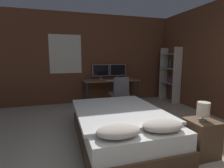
% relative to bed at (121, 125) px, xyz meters
% --- Properties ---
extents(wall_back, '(12.00, 0.08, 2.70)m').
position_rel_bed_xyz_m(wall_back, '(0.37, 2.76, 1.09)').
color(wall_back, brown).
rests_on(wall_back, ground_plane).
extents(bed, '(1.43, 2.08, 0.59)m').
position_rel_bed_xyz_m(bed, '(0.00, 0.00, 0.00)').
color(bed, brown).
rests_on(bed, ground_plane).
extents(nightstand, '(0.39, 0.39, 0.52)m').
position_rel_bed_xyz_m(nightstand, '(0.95, -0.77, 0.00)').
color(nightstand, brown).
rests_on(nightstand, ground_plane).
extents(bedside_lamp, '(0.17, 0.17, 0.26)m').
position_rel_bed_xyz_m(bedside_lamp, '(0.95, -0.77, 0.42)').
color(bedside_lamp, gray).
rests_on(bedside_lamp, nightstand).
extents(desk, '(1.67, 0.58, 0.72)m').
position_rel_bed_xyz_m(desk, '(0.54, 2.40, 0.38)').
color(desk, '#846042').
rests_on(desk, ground_plane).
extents(monitor_left, '(0.52, 0.16, 0.46)m').
position_rel_bed_xyz_m(monitor_left, '(0.27, 2.59, 0.73)').
color(monitor_left, '#B7B7BC').
rests_on(monitor_left, desk).
extents(monitor_right, '(0.52, 0.16, 0.46)m').
position_rel_bed_xyz_m(monitor_right, '(0.82, 2.59, 0.73)').
color(monitor_right, '#B7B7BC').
rests_on(monitor_right, desk).
extents(keyboard, '(0.40, 0.13, 0.02)m').
position_rel_bed_xyz_m(keyboard, '(0.54, 2.21, 0.47)').
color(keyboard, '#B7B7BC').
rests_on(keyboard, desk).
extents(computer_mouse, '(0.07, 0.05, 0.04)m').
position_rel_bed_xyz_m(computer_mouse, '(0.84, 2.21, 0.48)').
color(computer_mouse, '#B7B7BC').
rests_on(computer_mouse, desk).
extents(office_chair, '(0.52, 0.52, 0.90)m').
position_rel_bed_xyz_m(office_chair, '(0.55, 1.64, 0.10)').
color(office_chair, black).
rests_on(office_chair, ground_plane).
extents(bookshelf, '(0.29, 0.74, 1.70)m').
position_rel_bed_xyz_m(bookshelf, '(2.40, 2.03, 0.67)').
color(bookshelf, beige).
rests_on(bookshelf, ground_plane).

